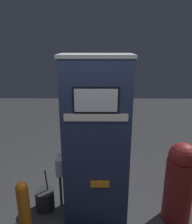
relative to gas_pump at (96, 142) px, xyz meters
The scene contains 4 objects.
gas_pump is the anchor object (origin of this frame).
safety_bollard 1.15m from the gas_pump, 148.54° to the right, with size 0.14×0.14×0.84m.
trash_bin 1.20m from the gas_pump, ahead, with size 0.37×0.37×1.12m.
squeegee_bucket 1.20m from the gas_pump, behind, with size 0.27×0.27×0.66m.
Camera 1 is at (0.02, -2.30, 2.29)m, focal length 35.00 mm.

